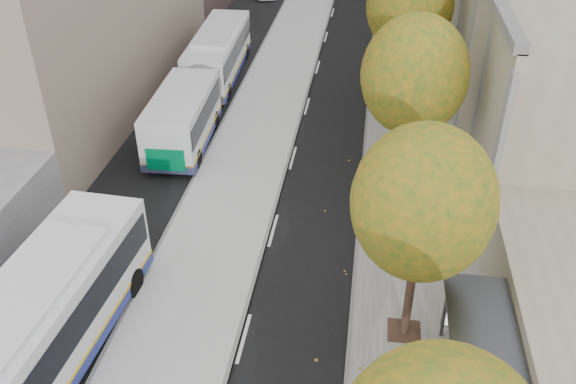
# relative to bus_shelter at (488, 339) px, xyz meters

# --- Properties ---
(bus_platform) EXTENTS (4.25, 150.00, 0.15)m
(bus_platform) POSITION_rel_bus_shelter_xyz_m (-9.56, 24.04, -2.11)
(bus_platform) COLOR silver
(bus_platform) RESTS_ON ground
(sidewalk) EXTENTS (4.75, 150.00, 0.08)m
(sidewalk) POSITION_rel_bus_shelter_xyz_m (-1.56, 24.04, -2.15)
(sidewalk) COLOR gray
(sidewalk) RESTS_ON ground
(bus_shelter) EXTENTS (1.90, 4.40, 2.53)m
(bus_shelter) POSITION_rel_bus_shelter_xyz_m (0.00, 0.00, 0.00)
(bus_shelter) COLOR #383A3F
(bus_shelter) RESTS_ON sidewalk
(tree_c) EXTENTS (4.20, 4.20, 7.28)m
(tree_c) POSITION_rel_bus_shelter_xyz_m (-2.09, 2.04, 3.06)
(tree_c) COLOR #302018
(tree_c) RESTS_ON sidewalk
(tree_d) EXTENTS (4.40, 4.40, 7.60)m
(tree_d) POSITION_rel_bus_shelter_xyz_m (-2.09, 11.04, 3.28)
(tree_d) COLOR #302018
(tree_d) RESTS_ON sidewalk
(tree_e) EXTENTS (4.60, 4.60, 7.92)m
(tree_e) POSITION_rel_bus_shelter_xyz_m (-2.09, 20.04, 3.50)
(tree_e) COLOR #302018
(tree_e) RESTS_ON sidewalk
(bus_far) EXTENTS (3.19, 17.19, 2.85)m
(bus_far) POSITION_rel_bus_shelter_xyz_m (-13.16, 18.73, -0.63)
(bus_far) COLOR white
(bus_far) RESTS_ON ground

